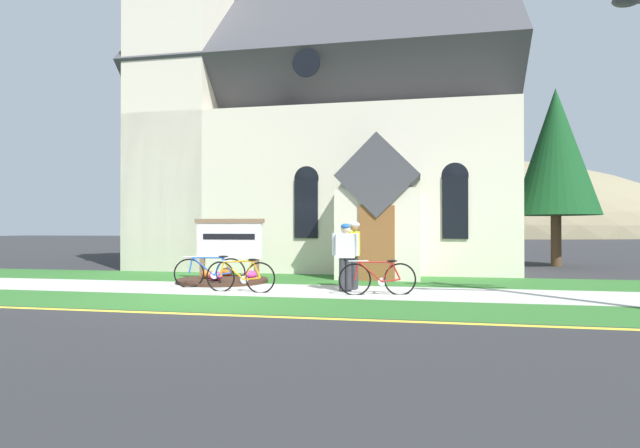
{
  "coord_description": "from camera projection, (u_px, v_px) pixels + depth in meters",
  "views": [
    {
      "loc": [
        4.45,
        -9.93,
        1.48
      ],
      "look_at": [
        1.96,
        2.81,
        1.58
      ],
      "focal_mm": 28.05,
      "sensor_mm": 36.0,
      "label": 1
    }
  ],
  "objects": [
    {
      "name": "bicycle_yellow",
      "position": [
        240.0,
        276.0,
        11.46
      ],
      "size": [
        1.71,
        0.15,
        0.8
      ],
      "color": "black",
      "rests_on": "ground"
    },
    {
      "name": "church_lawn",
      "position": [
        295.0,
        279.0,
        14.46
      ],
      "size": [
        24.0,
        2.9,
        0.01
      ],
      "primitive_type": "cube",
      "color": "#2D6628",
      "rests_on": "ground"
    },
    {
      "name": "church_sign",
      "position": [
        229.0,
        240.0,
        14.01
      ],
      "size": [
        2.03,
        0.12,
        1.73
      ],
      "color": "#7F6047",
      "rests_on": "ground"
    },
    {
      "name": "roadside_conifer",
      "position": [
        556.0,
        152.0,
        19.17
      ],
      "size": [
        3.2,
        3.2,
        6.86
      ],
      "color": "#4C3823",
      "rests_on": "ground"
    },
    {
      "name": "sidewalk_slab",
      "position": [
        269.0,
        290.0,
        11.89
      ],
      "size": [
        32.0,
        2.34,
        0.01
      ],
      "primitive_type": "cube",
      "color": "#B7B5AD",
      "rests_on": "ground"
    },
    {
      "name": "curb_paint_stripe",
      "position": [
        210.0,
        315.0,
        8.51
      ],
      "size": [
        28.0,
        0.16,
        0.01
      ],
      "primitive_type": "cube",
      "color": "yellow",
      "rests_on": "ground"
    },
    {
      "name": "church_building",
      "position": [
        319.0,
        139.0,
        20.23
      ],
      "size": [
        13.61,
        11.09,
        14.31
      ],
      "color": "beige",
      "rests_on": "ground"
    },
    {
      "name": "bicycle_orange",
      "position": [
        210.0,
        272.0,
        12.42
      ],
      "size": [
        1.67,
        0.62,
        0.81
      ],
      "color": "black",
      "rests_on": "ground"
    },
    {
      "name": "ground",
      "position": [
        262.0,
        279.0,
        14.51
      ],
      "size": [
        140.0,
        140.0,
        0.0
      ],
      "primitive_type": "plane",
      "color": "#2B2B2D"
    },
    {
      "name": "flower_bed",
      "position": [
        223.0,
        280.0,
        13.53
      ],
      "size": [
        2.46,
        2.46,
        0.34
      ],
      "color": "#382319",
      "rests_on": "ground"
    },
    {
      "name": "bicycle_silver",
      "position": [
        378.0,
        278.0,
        10.98
      ],
      "size": [
        1.68,
        0.46,
        0.79
      ],
      "color": "black",
      "rests_on": "ground"
    },
    {
      "name": "grass_verge",
      "position": [
        236.0,
        304.0,
        9.7
      ],
      "size": [
        32.0,
        2.13,
        0.01
      ],
      "primitive_type": "cube",
      "color": "#2D6628",
      "rests_on": "ground"
    },
    {
      "name": "distant_hill",
      "position": [
        445.0,
        236.0,
        91.45
      ],
      "size": [
        80.64,
        55.93,
        27.18
      ],
      "primitive_type": "ellipsoid",
      "color": "#847A5B",
      "rests_on": "ground"
    },
    {
      "name": "cyclist_in_white_jersey",
      "position": [
        345.0,
        252.0,
        11.59
      ],
      "size": [
        0.64,
        0.27,
        1.58
      ],
      "color": "#2D2D33",
      "rests_on": "ground"
    },
    {
      "name": "cyclist_in_red_jersey",
      "position": [
        354.0,
        250.0,
        11.99
      ],
      "size": [
        0.27,
        0.66,
        1.63
      ],
      "color": "#2D2D33",
      "rests_on": "ground"
    }
  ]
}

